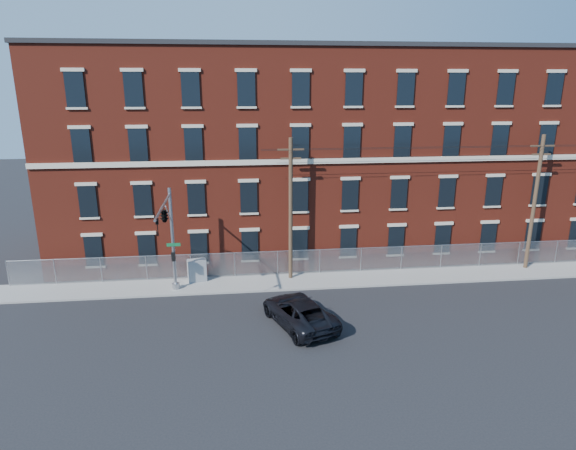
{
  "coord_description": "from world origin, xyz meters",
  "views": [
    {
      "loc": [
        -1.88,
        -26.99,
        13.53
      ],
      "look_at": [
        1.63,
        4.0,
        4.53
      ],
      "focal_mm": 30.51,
      "sensor_mm": 36.0,
      "label": 1
    }
  ],
  "objects_px": {
    "traffic_signal_mast": "(167,224)",
    "utility_cabinet": "(197,270)",
    "utility_pole_near": "(291,207)",
    "pickup_truck": "(299,312)"
  },
  "relations": [
    {
      "from": "utility_pole_near",
      "to": "pickup_truck",
      "type": "relative_size",
      "value": 1.72
    },
    {
      "from": "traffic_signal_mast",
      "to": "utility_cabinet",
      "type": "height_order",
      "value": "traffic_signal_mast"
    },
    {
      "from": "utility_pole_near",
      "to": "pickup_truck",
      "type": "xyz_separation_m",
      "value": [
        -0.33,
        -6.93,
        -4.53
      ]
    },
    {
      "from": "pickup_truck",
      "to": "utility_cabinet",
      "type": "bearing_deg",
      "value": -68.29
    },
    {
      "from": "traffic_signal_mast",
      "to": "utility_pole_near",
      "type": "relative_size",
      "value": 0.7
    },
    {
      "from": "utility_cabinet",
      "to": "utility_pole_near",
      "type": "bearing_deg",
      "value": -12.92
    },
    {
      "from": "utility_pole_near",
      "to": "utility_cabinet",
      "type": "xyz_separation_m",
      "value": [
        -6.63,
        0.12,
        -4.42
      ]
    },
    {
      "from": "traffic_signal_mast",
      "to": "utility_pole_near",
      "type": "height_order",
      "value": "utility_pole_near"
    },
    {
      "from": "traffic_signal_mast",
      "to": "utility_pole_near",
      "type": "distance_m",
      "value": 8.7
    },
    {
      "from": "traffic_signal_mast",
      "to": "utility_cabinet",
      "type": "bearing_deg",
      "value": 68.9
    }
  ]
}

